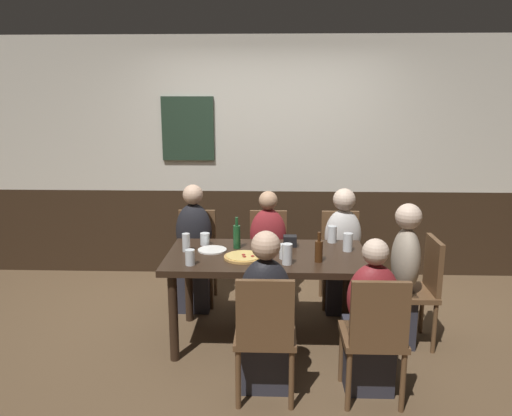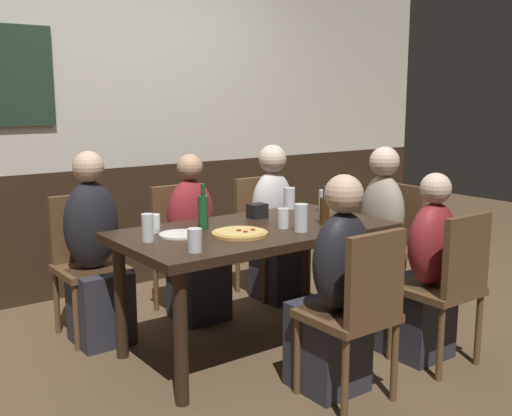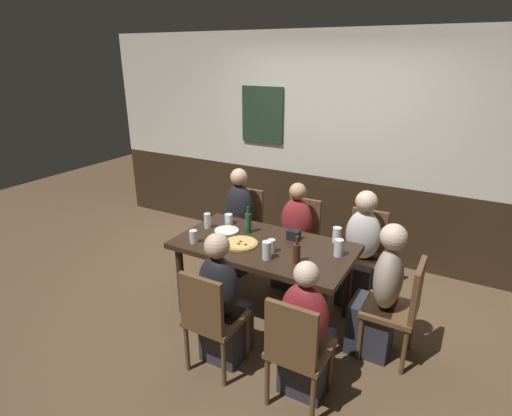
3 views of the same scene
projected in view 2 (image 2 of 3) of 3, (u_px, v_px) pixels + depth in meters
name	position (u px, v px, depth m)	size (l,w,h in m)	color
ground_plane	(254.00, 347.00, 3.72)	(12.00, 12.00, 0.00)	brown
wall_back	(128.00, 121.00, 4.78)	(6.40, 0.13, 2.60)	#332316
dining_table	(254.00, 242.00, 3.60)	(1.59, 0.85, 0.74)	black
chair_head_east	(393.00, 240.00, 4.34)	(0.40, 0.40, 0.88)	brown
chair_mid_near	(358.00, 307.00, 2.96)	(0.40, 0.40, 0.88)	brown
chair_right_far	(263.00, 229.00, 4.70)	(0.40, 0.40, 0.88)	brown
chair_left_far	(86.00, 257.00, 3.88)	(0.40, 0.40, 0.88)	brown
chair_right_near	(448.00, 281.00, 3.37)	(0.40, 0.40, 0.88)	brown
chair_mid_far	(183.00, 241.00, 4.29)	(0.40, 0.40, 0.88)	brown
person_head_east	(377.00, 244.00, 4.24)	(0.37, 0.34, 1.16)	#2D2D38
person_mid_near	(334.00, 302.00, 3.10)	(0.34, 0.37, 1.13)	#2D2D38
person_right_far	(276.00, 234.00, 4.58)	(0.34, 0.37, 1.14)	#2D2D38
person_left_far	(96.00, 263.00, 3.76)	(0.34, 0.37, 1.17)	#2D2D38
person_right_near	(424.00, 282.00, 3.51)	(0.34, 0.37, 1.08)	#2D2D38
person_mid_far	(195.00, 250.00, 4.17)	(0.34, 0.37, 1.12)	#2D2D38
pizza	(240.00, 233.00, 3.39)	(0.31, 0.31, 0.03)	tan
highball_clear	(148.00, 229.00, 3.23)	(0.06, 0.06, 0.15)	silver
beer_glass_half	(325.00, 202.00, 4.04)	(0.08, 0.08, 0.15)	silver
pint_glass_amber	(283.00, 219.00, 3.57)	(0.07, 0.07, 0.12)	silver
tumbler_water	(301.00, 220.00, 3.47)	(0.08, 0.08, 0.16)	silver
tumbler_short	(195.00, 242.00, 3.02)	(0.07, 0.07, 0.12)	silver
pint_glass_pale	(289.00, 200.00, 4.18)	(0.08, 0.08, 0.14)	silver
pint_glass_stout	(153.00, 225.00, 3.46)	(0.08, 0.08, 0.10)	silver
beer_bottle_green	(203.00, 211.00, 3.54)	(0.06, 0.06, 0.26)	#194723
beer_bottle_brown	(325.00, 210.00, 3.66)	(0.06, 0.06, 0.23)	#42230F
plate_white_large	(180.00, 234.00, 3.38)	(0.23, 0.23, 0.01)	white
condiment_caddy	(257.00, 211.00, 3.86)	(0.11, 0.09, 0.09)	black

